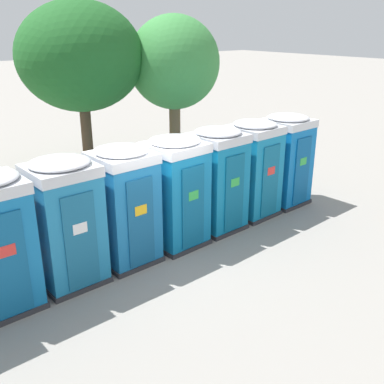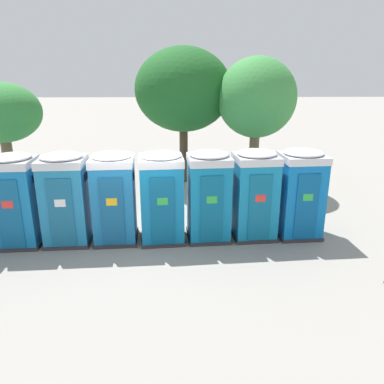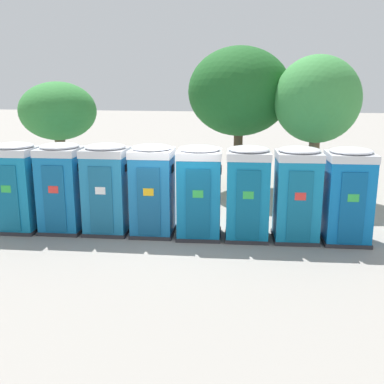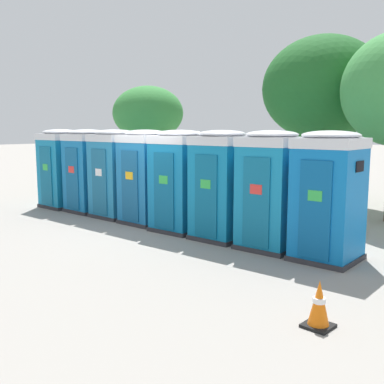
% 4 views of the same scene
% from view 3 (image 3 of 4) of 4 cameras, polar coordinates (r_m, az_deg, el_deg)
% --- Properties ---
extents(ground_plane, '(120.00, 120.00, 0.00)m').
position_cam_3_polar(ground_plane, '(12.64, -2.05, -5.50)').
color(ground_plane, gray).
extents(portapotty_0, '(1.28, 1.27, 2.54)m').
position_cam_3_polar(portapotty_0, '(13.71, -21.36, 0.64)').
color(portapotty_0, '#2D2D33').
rests_on(portapotty_0, ground).
extents(portapotty_1, '(1.23, 1.26, 2.54)m').
position_cam_3_polar(portapotty_1, '(13.23, -16.18, 0.59)').
color(portapotty_1, '#2D2D33').
rests_on(portapotty_1, ground).
extents(portapotty_2, '(1.28, 1.26, 2.54)m').
position_cam_3_polar(portapotty_2, '(12.80, -10.75, 0.47)').
color(portapotty_2, '#2D2D33').
rests_on(portapotty_2, ground).
extents(portapotty_3, '(1.24, 1.27, 2.54)m').
position_cam_3_polar(portapotty_3, '(12.46, -5.02, 0.31)').
color(portapotty_3, '#2D2D33').
rests_on(portapotty_3, ground).
extents(portapotty_4, '(1.30, 1.30, 2.54)m').
position_cam_3_polar(portapotty_4, '(12.21, 0.94, 0.09)').
color(portapotty_4, '#2D2D33').
rests_on(portapotty_4, ground).
extents(portapotty_5, '(1.25, 1.28, 2.54)m').
position_cam_3_polar(portapotty_5, '(12.17, 7.08, -0.05)').
color(portapotty_5, '#2D2D33').
rests_on(portapotty_5, ground).
extents(portapotty_6, '(1.28, 1.29, 2.54)m').
position_cam_3_polar(portapotty_6, '(12.28, 13.18, -0.20)').
color(portapotty_6, '#2D2D33').
rests_on(portapotty_6, ground).
extents(portapotty_7, '(1.27, 1.28, 2.54)m').
position_cam_3_polar(portapotty_7, '(12.48, 19.15, -0.37)').
color(portapotty_7, '#2D2D33').
rests_on(portapotty_7, ground).
extents(street_tree_0, '(3.02, 3.02, 5.14)m').
position_cam_3_polar(street_tree_0, '(16.68, 15.60, 11.17)').
color(street_tree_0, brown).
rests_on(street_tree_0, ground).
extents(street_tree_1, '(2.81, 2.81, 4.23)m').
position_cam_3_polar(street_tree_1, '(17.53, -16.64, 9.68)').
color(street_tree_1, brown).
rests_on(street_tree_1, ground).
extents(street_tree_2, '(3.93, 3.93, 5.55)m').
position_cam_3_polar(street_tree_2, '(17.70, 6.03, 12.53)').
color(street_tree_2, '#4C3826').
rests_on(street_tree_2, ground).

